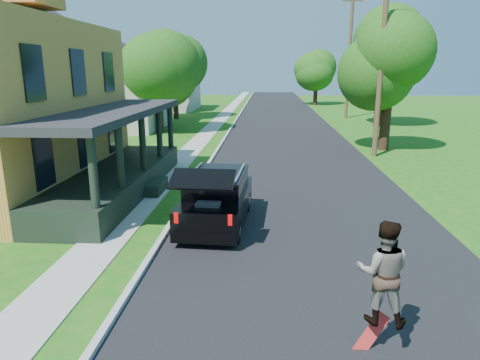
# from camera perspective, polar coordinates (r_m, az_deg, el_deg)

# --- Properties ---
(ground) EXTENTS (140.00, 140.00, 0.00)m
(ground) POSITION_cam_1_polar(r_m,az_deg,el_deg) (10.39, 10.35, -11.44)
(ground) COLOR #185F13
(ground) RESTS_ON ground
(street) EXTENTS (8.00, 120.00, 0.02)m
(street) POSITION_cam_1_polar(r_m,az_deg,el_deg) (29.65, 6.00, 5.70)
(street) COLOR black
(street) RESTS_ON ground
(curb) EXTENTS (0.15, 120.00, 0.12)m
(curb) POSITION_cam_1_polar(r_m,az_deg,el_deg) (29.75, -1.85, 5.81)
(curb) COLOR #A9AAA4
(curb) RESTS_ON ground
(sidewalk) EXTENTS (1.30, 120.00, 0.03)m
(sidewalk) POSITION_cam_1_polar(r_m,az_deg,el_deg) (29.94, -4.82, 5.82)
(sidewalk) COLOR #9B9C93
(sidewalk) RESTS_ON ground
(front_walk) EXTENTS (6.50, 1.20, 0.03)m
(front_walk) POSITION_cam_1_polar(r_m,az_deg,el_deg) (17.94, -23.94, -1.31)
(front_walk) COLOR #9B9C93
(front_walk) RESTS_ON ground
(neighbor_house_mid) EXTENTS (12.78, 12.78, 8.30)m
(neighbor_house_mid) POSITION_cam_1_polar(r_m,az_deg,el_deg) (35.46, -17.09, 13.40)
(neighbor_house_mid) COLOR #A59D92
(neighbor_house_mid) RESTS_ON ground
(neighbor_house_far) EXTENTS (12.78, 12.78, 8.30)m
(neighbor_house_far) POSITION_cam_1_polar(r_m,az_deg,el_deg) (50.78, -10.68, 13.93)
(neighbor_house_far) COLOR #A59D92
(neighbor_house_far) RESTS_ON ground
(black_suv) EXTENTS (1.93, 4.54, 2.08)m
(black_suv) POSITION_cam_1_polar(r_m,az_deg,el_deg) (12.68, -3.13, -2.51)
(black_suv) COLOR black
(black_suv) RESTS_ON ground
(skateboarder) EXTENTS (0.95, 0.81, 1.72)m
(skateboarder) POSITION_cam_1_polar(r_m,az_deg,el_deg) (7.24, 18.53, -11.58)
(skateboarder) COLOR black
(skateboarder) RESTS_ON ground
(skateboard) EXTENTS (0.65, 0.25, 0.79)m
(skateboard) POSITION_cam_1_polar(r_m,az_deg,el_deg) (7.84, 16.97, -19.30)
(skateboard) COLOR red
(skateboard) RESTS_ON ground
(tree_left_mid) EXTENTS (7.16, 6.97, 8.13)m
(tree_left_mid) POSITION_cam_1_polar(r_m,az_deg,el_deg) (32.11, -11.05, 15.39)
(tree_left_mid) COLOR black
(tree_left_mid) RESTS_ON ground
(tree_left_far) EXTENTS (5.51, 5.48, 7.76)m
(tree_left_far) POSITION_cam_1_polar(r_m,az_deg,el_deg) (41.15, -8.80, 14.96)
(tree_left_far) COLOR black
(tree_left_far) RESTS_ON ground
(tree_right_near) EXTENTS (5.80, 5.37, 7.64)m
(tree_right_near) POSITION_cam_1_polar(r_m,az_deg,el_deg) (25.83, 19.32, 15.06)
(tree_right_near) COLOR black
(tree_right_near) RESTS_ON ground
(tree_right_mid) EXTENTS (6.06, 5.97, 9.64)m
(tree_right_mid) POSITION_cam_1_polar(r_m,az_deg,el_deg) (37.25, 18.44, 16.64)
(tree_right_mid) COLOR black
(tree_right_mid) RESTS_ON ground
(tree_right_far) EXTENTS (5.72, 5.78, 7.45)m
(tree_right_far) POSITION_cam_1_polar(r_m,az_deg,el_deg) (57.48, 10.14, 14.53)
(tree_right_far) COLOR black
(tree_right_far) RESTS_ON ground
(utility_pole_near) EXTENTS (1.63, 0.50, 9.69)m
(utility_pole_near) POSITION_cam_1_polar(r_m,az_deg,el_deg) (23.59, 18.35, 15.01)
(utility_pole_near) COLOR #503B25
(utility_pole_near) RESTS_ON ground
(utility_pole_far) EXTENTS (1.82, 0.32, 11.20)m
(utility_pole_far) POSITION_cam_1_polar(r_m,az_deg,el_deg) (42.38, 14.38, 15.79)
(utility_pole_far) COLOR #503B25
(utility_pole_far) RESTS_ON ground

